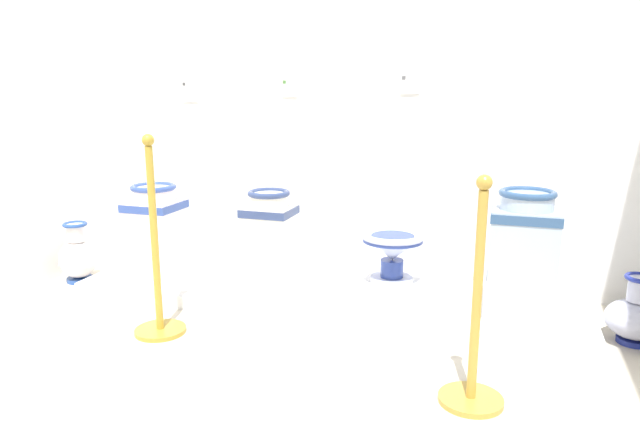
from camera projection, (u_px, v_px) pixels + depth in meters
name	position (u px, v px, depth m)	size (l,w,h in m)	color
ground_plane	(219.00, 421.00, 2.33)	(5.84, 5.33, 0.02)	beige
wall_back	(348.00, 68.00, 3.77)	(4.04, 0.06, 2.86)	white
display_platform	(326.00, 294.00, 3.63)	(3.10, 0.86, 0.08)	white
plinth_block_leftmost	(158.00, 261.00, 3.89)	(0.40, 0.33, 0.17)	white
antique_toilet_leftmost	(155.00, 216.00, 3.82)	(0.33, 0.32, 0.44)	white
plinth_block_broad_patterned	(270.00, 267.00, 3.78)	(0.36, 0.31, 0.15)	white
antique_toilet_broad_patterned	(269.00, 222.00, 3.71)	(0.31, 0.28, 0.43)	white
plinth_block_rightmost	(391.00, 287.00, 3.57)	(0.36, 0.36, 0.05)	white
antique_toilet_rightmost	(392.00, 248.00, 3.51)	(0.38, 0.38, 0.32)	silver
plinth_block_squat_floral	(520.00, 295.00, 3.20)	(0.37, 0.39, 0.20)	white
antique_toilet_squat_floral	(525.00, 233.00, 3.12)	(0.36, 0.30, 0.49)	#A5BAD7
info_placard_first	(189.00, 91.00, 4.12)	(0.13, 0.01, 0.15)	white
info_placard_second	(289.00, 87.00, 3.88)	(0.11, 0.01, 0.12)	white
info_placard_third	(410.00, 84.00, 3.63)	(0.13, 0.01, 0.12)	white
decorative_vase_companion	(78.00, 257.00, 3.95)	(0.25, 0.25, 0.42)	#254793
decorative_vase_spare	(636.00, 317.00, 2.99)	(0.31, 0.31, 0.37)	navy
stanchion_post_near_left	(157.00, 279.00, 3.09)	(0.28, 0.28, 1.08)	#B69230
stanchion_post_near_right	(474.00, 343.00, 2.39)	(0.27, 0.27, 0.97)	gold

